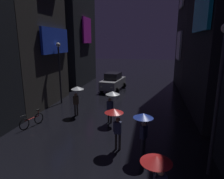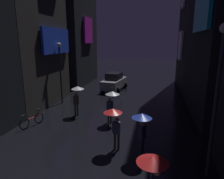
{
  "view_description": "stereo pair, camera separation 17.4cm",
  "coord_description": "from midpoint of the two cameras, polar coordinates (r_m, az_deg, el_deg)",
  "views": [
    {
      "loc": [
        2.61,
        -2.14,
        5.16
      ],
      "look_at": [
        0.0,
        10.67,
        2.04
      ],
      "focal_mm": 32.0,
      "sensor_mm": 36.0,
      "label": 1
    },
    {
      "loc": [
        2.78,
        -2.11,
        5.16
      ],
      "look_at": [
        0.0,
        10.67,
        2.04
      ],
      "focal_mm": 32.0,
      "sensor_mm": 36.0,
      "label": 2
    }
  ],
  "objects": [
    {
      "name": "pedestrian_foreground_left_red",
      "position": [
        9.54,
        0.43,
        -8.04
      ],
      "size": [
        0.9,
        0.9,
        2.12
      ],
      "color": "#38332D",
      "rests_on": "ground"
    },
    {
      "name": "car_distant",
      "position": [
        21.81,
        0.08,
        2.23
      ],
      "size": [
        2.64,
        4.32,
        1.92
      ],
      "color": "#99999E",
      "rests_on": "ground"
    },
    {
      "name": "pedestrian_far_right_clear",
      "position": [
        12.74,
        -0.48,
        -2.48
      ],
      "size": [
        0.9,
        0.9,
        2.12
      ],
      "color": "#38332D",
      "rests_on": "ground"
    },
    {
      "name": "pedestrian_midstreet_centre_clear",
      "position": [
        14.3,
        -10.33,
        -0.93
      ],
      "size": [
        0.9,
        0.9,
        2.12
      ],
      "color": "#38332D",
      "rests_on": "ground"
    },
    {
      "name": "building_left_far",
      "position": [
        26.49,
        -12.27,
        22.99
      ],
      "size": [
        4.25,
        7.82,
        19.39
      ],
      "color": "black",
      "rests_on": "ground"
    },
    {
      "name": "pedestrian_midstreet_left_blue",
      "position": [
        9.1,
        8.42,
        -9.3
      ],
      "size": [
        0.9,
        0.9,
        2.12
      ],
      "color": "#2D2D38",
      "rests_on": "ground"
    },
    {
      "name": "streetlamp_right_near",
      "position": [
        8.11,
        27.78,
        0.77
      ],
      "size": [
        0.36,
        0.36,
        5.8
      ],
      "color": "#2D2D33",
      "rests_on": "ground"
    },
    {
      "name": "bicycle_parked_at_storefront",
      "position": [
        13.55,
        -22.22,
        -8.25
      ],
      "size": [
        0.58,
        1.76,
        0.96
      ],
      "color": "black",
      "rests_on": "ground"
    },
    {
      "name": "pedestrian_near_crossing_red",
      "position": [
        6.16,
        12.02,
        -21.45
      ],
      "size": [
        0.9,
        0.9,
        2.12
      ],
      "color": "#38332D",
      "rests_on": "ground"
    },
    {
      "name": "streetlamp_left_far",
      "position": [
        17.29,
        -15.1,
        6.55
      ],
      "size": [
        0.36,
        0.36,
        5.11
      ],
      "color": "#2D2D33",
      "rests_on": "ground"
    }
  ]
}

